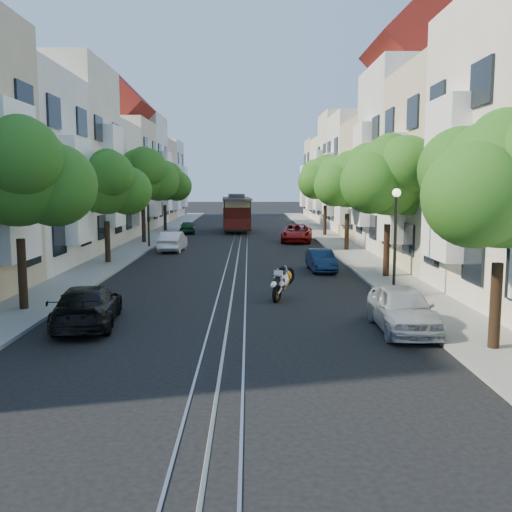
{
  "coord_description": "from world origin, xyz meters",
  "views": [
    {
      "loc": [
        0.69,
        -17.67,
        4.44
      ],
      "look_at": [
        1.0,
        7.48,
        1.27
      ],
      "focal_mm": 40.0,
      "sensor_mm": 36.0,
      "label": 1
    }
  ],
  "objects_px": {
    "parked_car_e_far": "(297,233)",
    "parked_car_w_far": "(187,227)",
    "lamp_west": "(148,207)",
    "tree_w_a": "(19,176)",
    "tree_e_d": "(326,179)",
    "tree_w_b": "(107,185)",
    "parked_car_w_near": "(88,306)",
    "lamp_east": "(396,226)",
    "sportbike_rider": "(282,281)",
    "tree_e_b": "(390,178)",
    "parked_car_e_mid": "(321,260)",
    "tree_w_c": "(143,176)",
    "tree_w_d": "(165,182)",
    "tree_e_c": "(349,182)",
    "tree_e_a": "(505,186)",
    "parked_car_e_near": "(402,309)",
    "parked_car_w_mid": "(173,241)",
    "cable_car": "(236,211)"
  },
  "relations": [
    {
      "from": "tree_e_a",
      "to": "sportbike_rider",
      "type": "xyz_separation_m",
      "value": [
        -5.3,
        7.08,
        -3.67
      ]
    },
    {
      "from": "tree_w_c",
      "to": "parked_car_w_near",
      "type": "height_order",
      "value": "tree_w_c"
    },
    {
      "from": "tree_e_d",
      "to": "parked_car_w_mid",
      "type": "height_order",
      "value": "tree_e_d"
    },
    {
      "from": "tree_e_c",
      "to": "parked_car_e_far",
      "type": "bearing_deg",
      "value": 114.79
    },
    {
      "from": "tree_w_a",
      "to": "tree_w_b",
      "type": "height_order",
      "value": "tree_w_a"
    },
    {
      "from": "tree_e_d",
      "to": "tree_w_c",
      "type": "relative_size",
      "value": 0.97
    },
    {
      "from": "tree_w_d",
      "to": "lamp_west",
      "type": "bearing_deg",
      "value": -86.56
    },
    {
      "from": "lamp_east",
      "to": "lamp_west",
      "type": "distance_m",
      "value": 21.97
    },
    {
      "from": "lamp_east",
      "to": "parked_car_w_far",
      "type": "xyz_separation_m",
      "value": [
        -11.19,
        29.95,
        -2.27
      ]
    },
    {
      "from": "tree_w_c",
      "to": "cable_car",
      "type": "height_order",
      "value": "tree_w_c"
    },
    {
      "from": "tree_w_a",
      "to": "tree_w_b",
      "type": "bearing_deg",
      "value": 90.0
    },
    {
      "from": "tree_w_a",
      "to": "parked_car_w_near",
      "type": "distance_m",
      "value": 5.31
    },
    {
      "from": "tree_e_d",
      "to": "cable_car",
      "type": "height_order",
      "value": "tree_e_d"
    },
    {
      "from": "tree_e_c",
      "to": "parked_car_e_mid",
      "type": "bearing_deg",
      "value": -108.26
    },
    {
      "from": "cable_car",
      "to": "parked_car_e_far",
      "type": "distance_m",
      "value": 11.41
    },
    {
      "from": "parked_car_e_far",
      "to": "parked_car_w_far",
      "type": "distance_m",
      "value": 12.12
    },
    {
      "from": "tree_w_a",
      "to": "tree_e_d",
      "type": "bearing_deg",
      "value": 63.59
    },
    {
      "from": "lamp_west",
      "to": "tree_w_a",
      "type": "bearing_deg",
      "value": -92.4
    },
    {
      "from": "tree_w_b",
      "to": "tree_w_c",
      "type": "bearing_deg",
      "value": 90.0
    },
    {
      "from": "lamp_east",
      "to": "parked_car_e_near",
      "type": "height_order",
      "value": "lamp_east"
    },
    {
      "from": "parked_car_e_near",
      "to": "parked_car_w_mid",
      "type": "xyz_separation_m",
      "value": [
        -9.75,
        20.97,
        -0.03
      ]
    },
    {
      "from": "tree_w_d",
      "to": "parked_car_w_mid",
      "type": "xyz_separation_m",
      "value": [
        2.74,
        -15.77,
        -3.94
      ]
    },
    {
      "from": "sportbike_rider",
      "to": "parked_car_e_near",
      "type": "height_order",
      "value": "parked_car_e_near"
    },
    {
      "from": "tree_e_b",
      "to": "parked_car_w_near",
      "type": "distance_m",
      "value": 15.28
    },
    {
      "from": "tree_e_a",
      "to": "sportbike_rider",
      "type": "distance_m",
      "value": 9.58
    },
    {
      "from": "tree_e_d",
      "to": "parked_car_w_far",
      "type": "xyz_separation_m",
      "value": [
        -12.15,
        2.97,
        -4.3
      ]
    },
    {
      "from": "parked_car_w_near",
      "to": "tree_w_a",
      "type": "bearing_deg",
      "value": -42.85
    },
    {
      "from": "tree_w_a",
      "to": "parked_car_w_mid",
      "type": "relative_size",
      "value": 1.67
    },
    {
      "from": "tree_e_d",
      "to": "parked_car_e_mid",
      "type": "xyz_separation_m",
      "value": [
        -2.86,
        -19.67,
        -4.32
      ]
    },
    {
      "from": "tree_w_c",
      "to": "tree_w_d",
      "type": "relative_size",
      "value": 1.09
    },
    {
      "from": "parked_car_e_mid",
      "to": "tree_e_c",
      "type": "bearing_deg",
      "value": 68.59
    },
    {
      "from": "tree_e_b",
      "to": "tree_w_d",
      "type": "bearing_deg",
      "value": 118.07
    },
    {
      "from": "tree_e_c",
      "to": "tree_e_d",
      "type": "height_order",
      "value": "tree_e_d"
    },
    {
      "from": "tree_e_d",
      "to": "parked_car_e_mid",
      "type": "distance_m",
      "value": 20.34
    },
    {
      "from": "tree_w_b",
      "to": "parked_car_e_near",
      "type": "distance_m",
      "value": 19.68
    },
    {
      "from": "tree_e_b",
      "to": "tree_w_a",
      "type": "bearing_deg",
      "value": -154.08
    },
    {
      "from": "tree_w_a",
      "to": "sportbike_rider",
      "type": "distance_m",
      "value": 10.15
    },
    {
      "from": "tree_e_a",
      "to": "parked_car_e_mid",
      "type": "bearing_deg",
      "value": 101.29
    },
    {
      "from": "tree_w_a",
      "to": "parked_car_e_mid",
      "type": "relative_size",
      "value": 2.0
    },
    {
      "from": "tree_e_d",
      "to": "parked_car_w_near",
      "type": "relative_size",
      "value": 1.54
    },
    {
      "from": "tree_w_b",
      "to": "parked_car_w_near",
      "type": "relative_size",
      "value": 1.41
    },
    {
      "from": "tree_e_b",
      "to": "tree_w_a",
      "type": "relative_size",
      "value": 1.0
    },
    {
      "from": "lamp_east",
      "to": "sportbike_rider",
      "type": "xyz_separation_m",
      "value": [
        -4.34,
        0.06,
        -2.11
      ]
    },
    {
      "from": "parked_car_e_near",
      "to": "parked_car_e_far",
      "type": "bearing_deg",
      "value": 92.56
    },
    {
      "from": "parked_car_e_mid",
      "to": "tree_e_b",
      "type": "bearing_deg",
      "value": -42.31
    },
    {
      "from": "tree_e_b",
      "to": "lamp_west",
      "type": "bearing_deg",
      "value": 136.15
    },
    {
      "from": "tree_e_c",
      "to": "parked_car_w_mid",
      "type": "xyz_separation_m",
      "value": [
        -11.66,
        0.23,
        -3.94
      ]
    },
    {
      "from": "tree_w_b",
      "to": "parked_car_e_far",
      "type": "relative_size",
      "value": 1.28
    },
    {
      "from": "tree_w_c",
      "to": "parked_car_e_mid",
      "type": "height_order",
      "value": "tree_w_c"
    },
    {
      "from": "sportbike_rider",
      "to": "parked_car_e_mid",
      "type": "relative_size",
      "value": 0.55
    }
  ]
}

